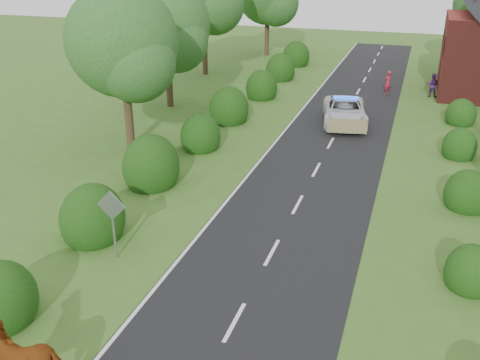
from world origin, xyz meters
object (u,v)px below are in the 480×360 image
(road_sign, at_px, (112,215))
(pedestrian_purple, at_px, (432,85))
(police_van, at_px, (345,111))
(pedestrian_red, at_px, (388,83))

(road_sign, bearing_deg, pedestrian_purple, 68.92)
(road_sign, xyz_separation_m, police_van, (5.14, 17.90, -0.90))
(police_van, relative_size, pedestrian_red, 3.39)
(road_sign, distance_m, pedestrian_purple, 28.09)
(police_van, bearing_deg, pedestrian_red, 65.68)
(police_van, height_order, pedestrian_red, pedestrian_red)
(road_sign, relative_size, police_van, 0.44)
(police_van, xyz_separation_m, pedestrian_red, (1.90, 8.01, 0.11))
(road_sign, distance_m, police_van, 18.65)
(police_van, bearing_deg, pedestrian_purple, 48.20)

